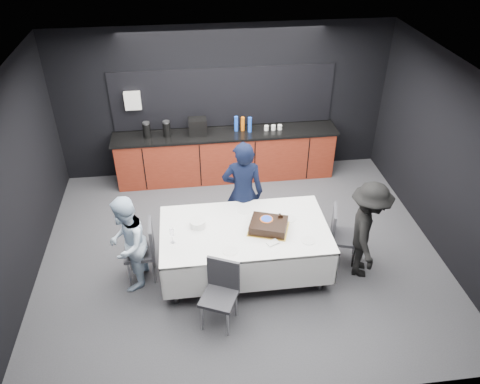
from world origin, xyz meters
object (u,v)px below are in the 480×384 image
object	(u,v)px
chair_right	(340,232)
person_right	(367,231)
chair_left	(145,247)
party_table	(244,236)
plate_stack	(198,223)
cake_assembly	(269,225)
chair_near	(221,289)
person_center	(243,193)
person_left	(127,244)
champagne_flute	(172,233)

from	to	relation	value
chair_right	person_right	bearing A→B (deg)	-44.27
chair_left	party_table	bearing A→B (deg)	-2.89
plate_stack	person_right	bearing A→B (deg)	-8.58
party_table	chair_right	xyz separation A→B (m)	(1.41, 0.04, -0.11)
cake_assembly	chair_near	world-z (taller)	cake_assembly
cake_assembly	person_center	xyz separation A→B (m)	(-0.25, 0.81, 0.01)
cake_assembly	person_right	bearing A→B (deg)	-6.89
plate_stack	person_left	distance (m)	0.99
chair_near	chair_right	bearing A→B (deg)	26.20
plate_stack	chair_near	xyz separation A→B (m)	(0.22, -0.98, -0.30)
person_left	champagne_flute	bearing A→B (deg)	87.56
champagne_flute	chair_left	world-z (taller)	champagne_flute
chair_left	chair_right	bearing A→B (deg)	-0.56
chair_near	champagne_flute	bearing A→B (deg)	130.24
chair_right	person_left	bearing A→B (deg)	-178.15
party_table	person_left	xyz separation A→B (m)	(-1.60, -0.05, 0.07)
person_left	person_right	xyz separation A→B (m)	(3.28, -0.17, 0.04)
party_table	champagne_flute	distance (m)	1.04
party_table	champagne_flute	world-z (taller)	champagne_flute
champagne_flute	cake_assembly	bearing A→B (deg)	5.04
plate_stack	person_right	distance (m)	2.34
cake_assembly	chair_left	xyz separation A→B (m)	(-1.72, 0.13, -0.31)
person_left	person_center	bearing A→B (deg)	124.29
person_center	party_table	bearing A→B (deg)	91.23
champagne_flute	chair_left	xyz separation A→B (m)	(-0.41, 0.24, -0.40)
chair_left	person_center	size ratio (longest dim) A/B	0.54
chair_right	person_center	bearing A→B (deg)	151.99
plate_stack	cake_assembly	bearing A→B (deg)	-10.94
cake_assembly	champagne_flute	size ratio (longest dim) A/B	2.88
plate_stack	chair_left	world-z (taller)	chair_left
cake_assembly	champagne_flute	xyz separation A→B (m)	(-1.31, -0.12, 0.09)
cake_assembly	chair_near	bearing A→B (deg)	-132.85
chair_right	person_left	size ratio (longest dim) A/B	0.65
party_table	champagne_flute	xyz separation A→B (m)	(-0.99, -0.17, 0.30)
party_table	person_right	size ratio (longest dim) A/B	1.54
party_table	chair_left	size ratio (longest dim) A/B	2.51
plate_stack	champagne_flute	xyz separation A→B (m)	(-0.35, -0.30, 0.11)
cake_assembly	chair_near	size ratio (longest dim) A/B	0.70
champagne_flute	party_table	bearing A→B (deg)	10.01
party_table	plate_stack	world-z (taller)	plate_stack
chair_left	person_center	bearing A→B (deg)	24.93
party_table	chair_left	bearing A→B (deg)	177.11
party_table	cake_assembly	size ratio (longest dim) A/B	3.60
cake_assembly	plate_stack	xyz separation A→B (m)	(-0.96, 0.19, -0.02)
chair_right	champagne_flute	bearing A→B (deg)	-174.82
chair_left	champagne_flute	bearing A→B (deg)	-31.02
plate_stack	chair_right	size ratio (longest dim) A/B	0.24
chair_right	person_left	world-z (taller)	person_left
chair_left	chair_right	world-z (taller)	same
champagne_flute	chair_near	distance (m)	0.98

